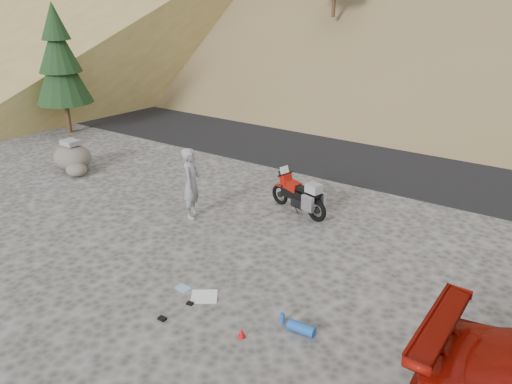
{
  "coord_description": "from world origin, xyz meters",
  "views": [
    {
      "loc": [
        6.24,
        -7.75,
        5.71
      ],
      "look_at": [
        0.1,
        1.51,
        1.0
      ],
      "focal_mm": 35.0,
      "sensor_mm": 36.0,
      "label": 1
    }
  ],
  "objects": [
    {
      "name": "motorcycle",
      "position": [
        0.58,
        2.91,
        0.5
      ],
      "size": [
        1.93,
        0.88,
        1.17
      ],
      "rotation": [
        0.0,
        0.0,
        -0.28
      ],
      "color": "black",
      "rests_on": "ground"
    },
    {
      "name": "gear_bottle",
      "position": [
        2.56,
        -1.34,
        0.11
      ],
      "size": [
        0.11,
        0.11,
        0.22
      ],
      "primitive_type": "cylinder",
      "rotation": [
        0.0,
        0.0,
        0.43
      ],
      "color": "#1B50A6",
      "rests_on": "ground"
    },
    {
      "name": "gear_blue_mat",
      "position": [
        2.97,
        -1.38,
        0.1
      ],
      "size": [
        0.5,
        0.22,
        0.2
      ],
      "primitive_type": "cylinder",
      "rotation": [
        0.0,
        1.57,
        0.05
      ],
      "color": "#1B50A6",
      "rests_on": "ground"
    },
    {
      "name": "road",
      "position": [
        0.0,
        9.0,
        0.0
      ],
      "size": [
        120.0,
        7.0,
        0.05
      ],
      "primitive_type": "cube",
      "color": "black",
      "rests_on": "ground"
    },
    {
      "name": "gear_glove_b",
      "position": [
        0.79,
        -1.82,
        0.02
      ],
      "size": [
        0.14,
        0.11,
        0.04
      ],
      "primitive_type": "cube",
      "rotation": [
        0.0,
        0.0,
        0.19
      ],
      "color": "black",
      "rests_on": "ground"
    },
    {
      "name": "gear_glove_a",
      "position": [
        0.67,
        -2.46,
        0.02
      ],
      "size": [
        0.15,
        0.11,
        0.04
      ],
      "primitive_type": "cube",
      "rotation": [
        0.0,
        0.0,
        0.0
      ],
      "color": "black",
      "rests_on": "ground"
    },
    {
      "name": "gear_funnel",
      "position": [
        2.16,
        -2.05,
        0.09
      ],
      "size": [
        0.15,
        0.15,
        0.18
      ],
      "primitive_type": "cone",
      "rotation": [
        0.0,
        0.0,
        -0.04
      ],
      "color": "#B90C0F",
      "rests_on": "ground"
    },
    {
      "name": "ground",
      "position": [
        0.0,
        0.0,
        0.0
      ],
      "size": [
        140.0,
        140.0,
        0.0
      ],
      "primitive_type": "plane",
      "color": "#413F3C",
      "rests_on": "ground"
    },
    {
      "name": "gear_blue_cloth",
      "position": [
        0.32,
        -1.48,
        0.01
      ],
      "size": [
        0.31,
        0.24,
        0.01
      ],
      "primitive_type": "cube",
      "rotation": [
        0.0,
        0.0,
        -0.07
      ],
      "color": "#81AAC8",
      "rests_on": "ground"
    },
    {
      "name": "gear_white_cloth",
      "position": [
        0.86,
        -1.48,
        0.01
      ],
      "size": [
        0.67,
        0.66,
        0.02
      ],
      "primitive_type": "cube",
      "rotation": [
        0.0,
        0.0,
        0.61
      ],
      "color": "white",
      "rests_on": "ground"
    },
    {
      "name": "man",
      "position": [
        -1.67,
        1.21,
        0.0
      ],
      "size": [
        0.67,
        0.8,
        1.87
      ],
      "primitive_type": "imported",
      "rotation": [
        0.0,
        0.0,
        1.95
      ],
      "color": "gray",
      "rests_on": "ground"
    },
    {
      "name": "conifer_verge",
      "position": [
        -11.0,
        4.5,
        2.89
      ],
      "size": [
        2.2,
        2.2,
        5.04
      ],
      "color": "#3D2A16",
      "rests_on": "ground"
    },
    {
      "name": "boulder",
      "position": [
        -7.25,
        1.77,
        0.44
      ],
      "size": [
        1.54,
        1.4,
        1.02
      ],
      "rotation": [
        0.0,
        0.0,
        -0.27
      ],
      "color": "#5A554D",
      "rests_on": "ground"
    },
    {
      "name": "small_rock",
      "position": [
        -6.66,
        1.44,
        0.21
      ],
      "size": [
        0.88,
        0.84,
        0.41
      ],
      "rotation": [
        0.0,
        0.0,
        -0.4
      ],
      "color": "#5A554D",
      "rests_on": "ground"
    }
  ]
}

